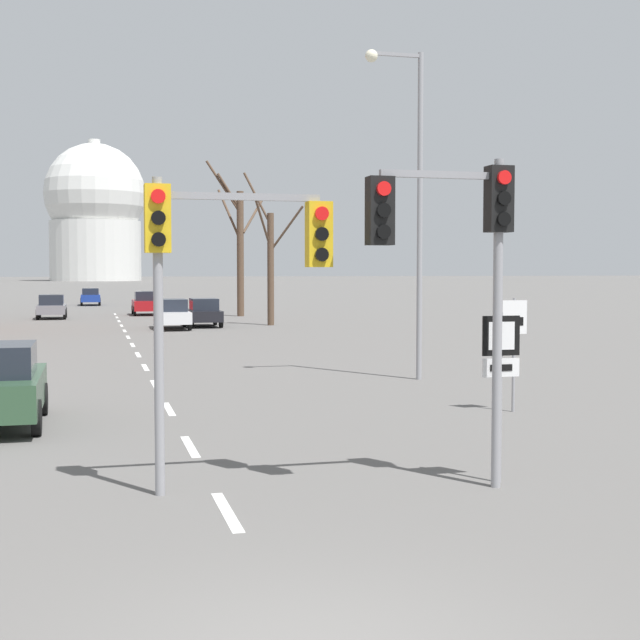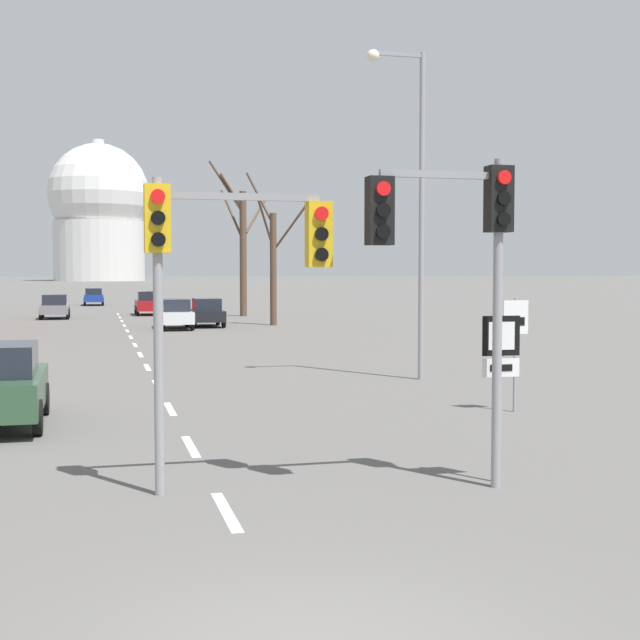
% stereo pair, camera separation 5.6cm
% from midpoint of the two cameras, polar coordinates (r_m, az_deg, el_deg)
% --- Properties ---
extents(lane_stripe_0, '(0.16, 2.00, 0.01)m').
position_cam_midpoint_polar(lane_stripe_0, '(12.18, -5.88, -12.09)').
color(lane_stripe_0, silver).
rests_on(lane_stripe_0, ground_plane).
extents(lane_stripe_1, '(0.16, 2.00, 0.01)m').
position_cam_midpoint_polar(lane_stripe_1, '(16.52, -8.18, -8.00)').
color(lane_stripe_1, silver).
rests_on(lane_stripe_1, ground_plane).
extents(lane_stripe_2, '(0.16, 2.00, 0.01)m').
position_cam_midpoint_polar(lane_stripe_2, '(20.94, -9.50, -5.63)').
color(lane_stripe_2, silver).
rests_on(lane_stripe_2, ground_plane).
extents(lane_stripe_3, '(0.16, 2.00, 0.01)m').
position_cam_midpoint_polar(lane_stripe_3, '(25.38, -10.35, -4.08)').
color(lane_stripe_3, silver).
rests_on(lane_stripe_3, ground_plane).
extents(lane_stripe_4, '(0.16, 2.00, 0.01)m').
position_cam_midpoint_polar(lane_stripe_4, '(29.84, -10.94, -2.99)').
color(lane_stripe_4, silver).
rests_on(lane_stripe_4, ground_plane).
extents(lane_stripe_5, '(0.16, 2.00, 0.01)m').
position_cam_midpoint_polar(lane_stripe_5, '(34.31, -11.38, -2.19)').
color(lane_stripe_5, silver).
rests_on(lane_stripe_5, ground_plane).
extents(lane_stripe_6, '(0.16, 2.00, 0.01)m').
position_cam_midpoint_polar(lane_stripe_6, '(38.79, -11.72, -1.57)').
color(lane_stripe_6, silver).
rests_on(lane_stripe_6, ground_plane).
extents(lane_stripe_7, '(0.16, 2.00, 0.01)m').
position_cam_midpoint_polar(lane_stripe_7, '(43.27, -11.99, -1.08)').
color(lane_stripe_7, silver).
rests_on(lane_stripe_7, ground_plane).
extents(lane_stripe_8, '(0.16, 2.00, 0.01)m').
position_cam_midpoint_polar(lane_stripe_8, '(47.76, -12.20, -0.68)').
color(lane_stripe_8, silver).
rests_on(lane_stripe_8, ground_plane).
extents(lane_stripe_9, '(0.16, 2.00, 0.01)m').
position_cam_midpoint_polar(lane_stripe_9, '(52.25, -12.38, -0.35)').
color(lane_stripe_9, silver).
rests_on(lane_stripe_9, ground_plane).
extents(lane_stripe_10, '(0.16, 2.00, 0.01)m').
position_cam_midpoint_polar(lane_stripe_10, '(56.74, -12.53, -0.07)').
color(lane_stripe_10, silver).
rests_on(lane_stripe_10, ground_plane).
extents(lane_stripe_11, '(0.16, 2.00, 0.01)m').
position_cam_midpoint_polar(lane_stripe_11, '(61.23, -12.66, 0.17)').
color(lane_stripe_11, silver).
rests_on(lane_stripe_11, ground_plane).
extents(lane_stripe_12, '(0.16, 2.00, 0.01)m').
position_cam_midpoint_polar(lane_stripe_12, '(65.72, -12.78, 0.37)').
color(lane_stripe_12, silver).
rests_on(lane_stripe_12, ground_plane).
extents(traffic_signal_near_right, '(2.18, 0.34, 4.82)m').
position_cam_midpoint_polar(traffic_signal_near_right, '(13.01, 8.92, 5.13)').
color(traffic_signal_near_right, gray).
rests_on(traffic_signal_near_right, ground_plane).
extents(traffic_signal_centre_tall, '(2.70, 0.34, 4.52)m').
position_cam_midpoint_polar(traffic_signal_centre_tall, '(12.85, -6.45, 4.17)').
color(traffic_signal_centre_tall, gray).
rests_on(traffic_signal_centre_tall, ground_plane).
extents(route_sign_post, '(0.60, 0.08, 2.58)m').
position_cam_midpoint_polar(route_sign_post, '(13.65, 11.60, -2.95)').
color(route_sign_post, gray).
rests_on(route_sign_post, ground_plane).
extents(speed_limit_sign, '(0.60, 0.08, 2.58)m').
position_cam_midpoint_polar(speed_limit_sign, '(20.53, 12.47, -0.94)').
color(speed_limit_sign, gray).
rests_on(speed_limit_sign, ground_plane).
extents(street_lamp_right, '(1.75, 0.36, 9.44)m').
position_cam_midpoint_polar(street_lamp_right, '(26.13, 6.04, 8.57)').
color(street_lamp_right, gray).
rests_on(street_lamp_right, ground_plane).
extents(sedan_near_left, '(1.85, 3.80, 1.58)m').
position_cam_midpoint_polar(sedan_near_left, '(60.66, -16.59, 0.84)').
color(sedan_near_left, slate).
rests_on(sedan_near_left, ground_plane).
extents(sedan_near_right, '(1.84, 3.96, 1.68)m').
position_cam_midpoint_polar(sedan_near_right, '(64.03, -10.89, 1.07)').
color(sedan_near_right, maroon).
rests_on(sedan_near_right, ground_plane).
extents(sedan_mid_centre, '(1.79, 3.90, 1.60)m').
position_cam_midpoint_polar(sedan_mid_centre, '(50.44, -7.25, 0.49)').
color(sedan_mid_centre, black).
rests_on(sedan_mid_centre, ground_plane).
extents(sedan_far_right, '(1.72, 4.51, 1.63)m').
position_cam_midpoint_polar(sedan_far_right, '(48.67, -9.21, 0.41)').
color(sedan_far_right, silver).
rests_on(sedan_far_right, ground_plane).
extents(sedan_distant_centre, '(1.74, 4.37, 1.54)m').
position_cam_midpoint_polar(sedan_distant_centre, '(82.50, -14.27, 1.48)').
color(sedan_distant_centre, navy).
rests_on(sedan_distant_centre, ground_plane).
extents(bare_tree_right_near, '(3.17, 2.63, 8.78)m').
position_cam_midpoint_polar(bare_tree_right_near, '(51.28, -3.00, 3.80)').
color(bare_tree_right_near, brown).
rests_on(bare_tree_right_near, ground_plane).
extents(bare_tree_right_far, '(4.64, 3.14, 10.66)m').
position_cam_midpoint_polar(bare_tree_right_far, '(61.70, -4.98, 4.88)').
color(bare_tree_right_far, brown).
rests_on(bare_tree_right_far, ground_plane).
extents(capitol_dome, '(27.97, 27.97, 39.50)m').
position_cam_midpoint_polar(capitol_dome, '(259.55, -13.97, 6.70)').
color(capitol_dome, silver).
rests_on(capitol_dome, ground_plane).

